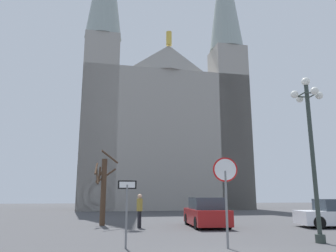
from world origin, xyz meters
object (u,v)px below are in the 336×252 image
(one_way_arrow_sign, at_px, (127,204))
(pedestrian_walking, at_px, (140,207))
(parked_car_near_red, at_px, (206,213))
(stop_sign, at_px, (226,183))
(bare_tree, at_px, (103,188))
(street_lamp, at_px, (311,138))
(cathedral, at_px, (163,121))

(one_way_arrow_sign, distance_m, pedestrian_walking, 6.58)
(parked_car_near_red, bearing_deg, stop_sign, -99.29)
(bare_tree, relative_size, parked_car_near_red, 1.03)
(one_way_arrow_sign, distance_m, bare_tree, 8.39)
(stop_sign, height_order, parked_car_near_red, stop_sign)
(stop_sign, xyz_separation_m, street_lamp, (3.72, 0.70, 1.78))
(one_way_arrow_sign, distance_m, street_lamp, 7.44)
(street_lamp, bearing_deg, parked_car_near_red, 111.99)
(street_lamp, bearing_deg, one_way_arrow_sign, -178.11)
(street_lamp, distance_m, parked_car_near_red, 7.54)
(pedestrian_walking, bearing_deg, bare_tree, 139.47)
(bare_tree, relative_size, pedestrian_walking, 2.42)
(cathedral, height_order, stop_sign, cathedral)
(one_way_arrow_sign, bearing_deg, bare_tree, 98.56)
(pedestrian_walking, bearing_deg, cathedral, 79.93)
(bare_tree, bearing_deg, pedestrian_walking, -40.53)
(cathedral, relative_size, one_way_arrow_sign, 17.64)
(stop_sign, height_order, bare_tree, bare_tree)
(one_way_arrow_sign, height_order, pedestrian_walking, one_way_arrow_sign)
(parked_car_near_red, height_order, pedestrian_walking, pedestrian_walking)
(stop_sign, relative_size, bare_tree, 0.70)
(stop_sign, xyz_separation_m, bare_tree, (-4.54, 8.74, 0.01))
(bare_tree, height_order, pedestrian_walking, bare_tree)
(one_way_arrow_sign, xyz_separation_m, street_lamp, (7.02, 0.23, 2.47))
(street_lamp, distance_m, pedestrian_walking, 9.28)
(stop_sign, bearing_deg, bare_tree, 117.46)
(street_lamp, xyz_separation_m, parked_car_near_red, (-2.57, 6.35, -3.15))
(one_way_arrow_sign, height_order, parked_car_near_red, one_way_arrow_sign)
(stop_sign, xyz_separation_m, parked_car_near_red, (1.15, 7.06, -1.37))
(parked_car_near_red, bearing_deg, street_lamp, -68.01)
(stop_sign, distance_m, bare_tree, 9.85)
(stop_sign, bearing_deg, street_lamp, 10.70)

